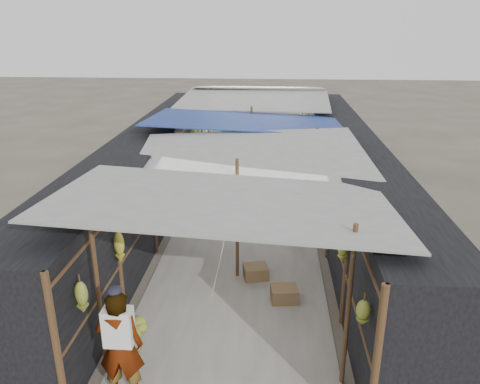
% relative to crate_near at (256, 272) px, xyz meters
% --- Properties ---
extents(ground, '(80.00, 80.00, 0.00)m').
position_rel_crate_near_xyz_m(ground, '(-0.39, -2.93, -0.15)').
color(ground, '#6B6356').
rests_on(ground, ground).
extents(aisle_slab, '(3.60, 16.00, 0.02)m').
position_rel_crate_near_xyz_m(aisle_slab, '(-0.39, 3.57, -0.14)').
color(aisle_slab, '#9E998E').
rests_on(aisle_slab, ground).
extents(stall_left, '(1.40, 15.00, 2.30)m').
position_rel_crate_near_xyz_m(stall_left, '(-3.09, 3.57, 1.00)').
color(stall_left, black).
rests_on(stall_left, ground).
extents(stall_right, '(1.40, 15.00, 2.30)m').
position_rel_crate_near_xyz_m(stall_right, '(2.31, 3.57, 1.00)').
color(stall_right, black).
rests_on(stall_right, ground).
extents(crate_near, '(0.57, 0.50, 0.30)m').
position_rel_crate_near_xyz_m(crate_near, '(0.00, 0.00, 0.00)').
color(crate_near, '#836042').
rests_on(crate_near, ground).
extents(crate_mid, '(0.55, 0.46, 0.30)m').
position_rel_crate_near_xyz_m(crate_mid, '(0.58, -0.81, 0.00)').
color(crate_mid, '#836042').
rests_on(crate_mid, ground).
extents(crate_back, '(0.54, 0.50, 0.28)m').
position_rel_crate_near_xyz_m(crate_back, '(-0.36, 7.05, -0.01)').
color(crate_back, '#836042').
rests_on(crate_back, ground).
extents(black_basin, '(0.54, 0.54, 0.16)m').
position_rel_crate_near_xyz_m(black_basin, '(1.31, 4.72, -0.07)').
color(black_basin, black).
rests_on(black_basin, ground).
extents(vendor_elderly, '(0.67, 0.46, 1.75)m').
position_rel_crate_near_xyz_m(vendor_elderly, '(-1.75, -3.43, 0.73)').
color(vendor_elderly, white).
rests_on(vendor_elderly, ground).
extents(shopper_blue, '(1.02, 0.88, 1.80)m').
position_rel_crate_near_xyz_m(shopper_blue, '(-0.73, 5.28, 0.75)').
color(shopper_blue, navy).
rests_on(shopper_blue, ground).
extents(vendor_seated, '(0.40, 0.67, 1.02)m').
position_rel_crate_near_xyz_m(vendor_seated, '(0.98, 7.67, 0.36)').
color(vendor_seated, '#4A4540').
rests_on(vendor_seated, ground).
extents(market_canopy, '(5.62, 15.20, 2.77)m').
position_rel_crate_near_xyz_m(market_canopy, '(-0.36, 3.92, 2.26)').
color(market_canopy, brown).
rests_on(market_canopy, ground).
extents(hanging_bananas, '(3.95, 14.00, 0.87)m').
position_rel_crate_near_xyz_m(hanging_bananas, '(-0.46, 3.53, 1.47)').
color(hanging_bananas, olive).
rests_on(hanging_bananas, ground).
extents(floor_bananas, '(3.91, 10.19, 0.36)m').
position_rel_crate_near_xyz_m(floor_bananas, '(-0.47, 3.72, 0.01)').
color(floor_bananas, olive).
rests_on(floor_bananas, ground).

